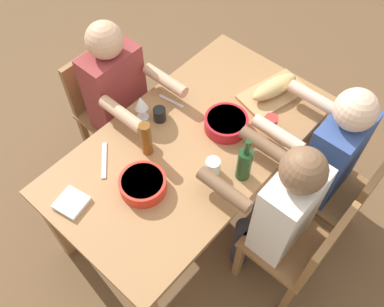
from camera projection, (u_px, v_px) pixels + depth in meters
name	position (u px, v px, depth m)	size (l,w,h in m)	color
ground_plane	(192.00, 206.00, 2.89)	(8.00, 8.00, 0.00)	brown
dining_table	(192.00, 151.00, 2.36)	(1.63, 0.89, 0.74)	#9E7044
chair_far_center	(301.00, 248.00, 2.20)	(0.40, 0.40, 0.85)	olive
diner_far_center	(279.00, 209.00, 2.10)	(0.41, 0.53, 1.20)	#2D2D38
chair_far_left	(344.00, 193.00, 2.39)	(0.40, 0.40, 0.85)	olive
diner_far_left	(326.00, 154.00, 2.29)	(0.41, 0.53, 1.20)	#2D2D38
chair_near_center	(106.00, 104.00, 2.79)	(0.40, 0.40, 0.85)	olive
diner_near_center	(120.00, 95.00, 2.54)	(0.41, 0.53, 1.20)	#2D2D38
serving_bowl_salad	(226.00, 123.00, 2.30)	(0.24, 0.24, 0.08)	#B21923
serving_bowl_greens	(143.00, 184.00, 2.08)	(0.24, 0.24, 0.08)	red
cutting_board	(273.00, 94.00, 2.48)	(0.40, 0.22, 0.02)	tan
bread_loaf	(275.00, 87.00, 2.43)	(0.32, 0.11, 0.09)	tan
wine_bottle	(244.00, 163.00, 2.07)	(0.08, 0.08, 0.29)	#193819
beer_bottle	(146.00, 139.00, 2.16)	(0.06, 0.06, 0.22)	brown
wine_glass	(141.00, 104.00, 2.29)	(0.08, 0.08, 0.17)	silver
cup_far_center	(213.00, 166.00, 2.14)	(0.08, 0.08, 0.09)	white
fork_far_center	(216.00, 188.00, 2.11)	(0.02, 0.17, 0.01)	silver
cup_far_left	(270.00, 124.00, 2.29)	(0.07, 0.07, 0.10)	red
cup_near_center	(159.00, 115.00, 2.34)	(0.07, 0.07, 0.08)	black
fork_near_center	(171.00, 101.00, 2.45)	(0.02, 0.17, 0.01)	silver
carving_knife	(104.00, 160.00, 2.21)	(0.23, 0.02, 0.01)	silver
napkin_stack	(72.00, 203.00, 2.05)	(0.14, 0.14, 0.02)	white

